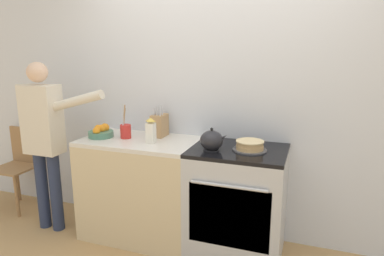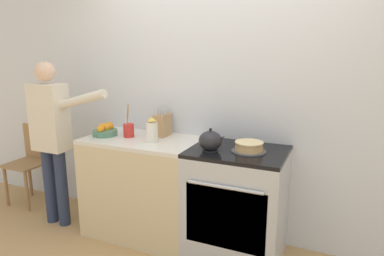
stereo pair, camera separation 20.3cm
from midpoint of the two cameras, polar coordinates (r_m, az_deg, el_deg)
The scene contains 11 objects.
wall_back at distance 3.08m, azimuth 2.68°, elevation 5.29°, with size 8.00×0.04×2.60m.
counter_cabinet at distance 3.25m, azimuth -10.28°, elevation -9.79°, with size 1.03×0.62×0.93m.
stove_range at distance 2.94m, azimuth 5.50°, elevation -12.21°, with size 0.77×0.65×0.93m.
layer_cake at distance 2.73m, azimuth 7.53°, elevation -2.99°, with size 0.27×0.27×0.08m.
tea_kettle at distance 2.71m, azimuth 1.19°, elevation -2.11°, with size 0.23×0.19×0.18m.
knife_block at distance 3.17m, azimuth -7.26°, elevation 0.48°, with size 0.11×0.17×0.30m.
utensil_crock at distance 3.16m, azimuth -12.84°, elevation -0.41°, with size 0.10×0.10×0.31m.
fruit_bowl at distance 3.27m, azimuth -16.67°, elevation -0.64°, with size 0.23×0.23×0.12m.
milk_carton at distance 2.95m, azimuth -8.83°, elevation -0.51°, with size 0.07×0.07×0.22m.
person_baker at distance 3.48m, azimuth -24.99°, elevation -0.79°, with size 0.92×0.20×1.61m.
dining_chair at distance 4.25m, azimuth -27.90°, elevation -5.00°, with size 0.40×0.40×0.88m.
Camera 1 is at (0.79, -2.32, 1.71)m, focal length 32.00 mm.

